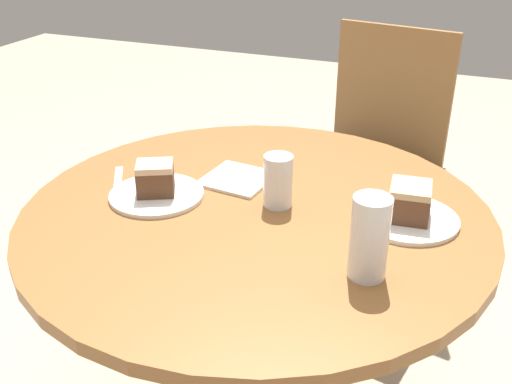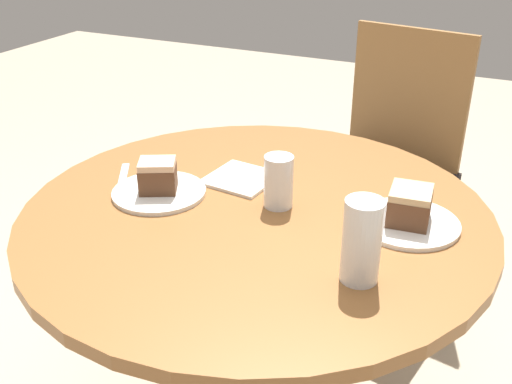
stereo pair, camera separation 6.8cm
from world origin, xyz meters
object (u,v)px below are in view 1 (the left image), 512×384
cake_slice_far (409,201)px  chair (372,160)px  glass_water (369,243)px  plate_far (407,218)px  plate_near (157,195)px  glass_lemonade (278,184)px  cake_slice_near (155,178)px

cake_slice_far → chair: bearing=105.5°
chair → glass_water: (0.19, -1.06, 0.31)m
plate_far → plate_near: bearing=-169.5°
glass_water → chair: bearing=100.3°
glass_water → glass_lemonade: bearing=141.1°
plate_near → glass_lemonade: size_ratio=1.82×
cake_slice_near → glass_water: (0.51, -0.13, 0.02)m
glass_lemonade → glass_water: bearing=-38.9°
plate_near → glass_water: size_ratio=1.36×
cake_slice_near → glass_lemonade: size_ratio=0.89×
chair → plate_near: (-0.32, -0.93, 0.24)m
plate_far → glass_water: bearing=-99.1°
cake_slice_near → glass_water: glass_water is taller
plate_far → cake_slice_far: 0.04m
plate_near → plate_far: size_ratio=1.00×
chair → plate_far: size_ratio=4.40×
chair → plate_near: 1.01m
cake_slice_far → glass_water: size_ratio=0.63×
chair → cake_slice_near: bearing=-98.3°
plate_far → cake_slice_near: size_ratio=2.06×
cake_slice_near → glass_lemonade: bearing=13.8°
glass_lemonade → glass_water: size_ratio=0.74×
chair → plate_far: (0.23, -0.83, 0.24)m
plate_far → glass_water: (-0.04, -0.23, 0.06)m
plate_far → glass_lemonade: glass_lemonade is taller
plate_near → plate_far: same height
cake_slice_far → glass_water: 0.23m
plate_near → cake_slice_far: bearing=10.5°
chair → glass_water: 1.12m
cake_slice_far → glass_water: glass_water is taller
plate_near → glass_water: bearing=-14.1°
plate_far → glass_lemonade: (-0.28, -0.04, 0.05)m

